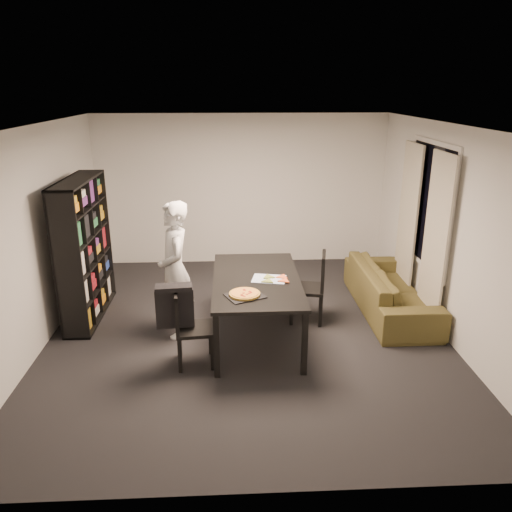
{
  "coord_description": "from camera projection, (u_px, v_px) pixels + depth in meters",
  "views": [
    {
      "loc": [
        -0.19,
        -5.84,
        3.03
      ],
      "look_at": [
        0.11,
        -0.07,
        1.05
      ],
      "focal_mm": 35.0,
      "sensor_mm": 36.0,
      "label": 1
    }
  ],
  "objects": [
    {
      "name": "room",
      "position": [
        247.0,
        235.0,
        6.08
      ],
      "size": [
        5.01,
        5.51,
        2.61
      ],
      "color": "black",
      "rests_on": "ground"
    },
    {
      "name": "window_pane",
      "position": [
        429.0,
        205.0,
        6.71
      ],
      "size": [
        0.02,
        1.4,
        1.6
      ],
      "primitive_type": "cube",
      "color": "black",
      "rests_on": "room"
    },
    {
      "name": "window_frame",
      "position": [
        429.0,
        205.0,
        6.71
      ],
      "size": [
        0.03,
        1.52,
        1.72
      ],
      "primitive_type": "cube",
      "color": "white",
      "rests_on": "room"
    },
    {
      "name": "curtain_left",
      "position": [
        435.0,
        242.0,
        6.33
      ],
      "size": [
        0.03,
        0.7,
        2.25
      ],
      "primitive_type": "cube",
      "color": "beige",
      "rests_on": "room"
    },
    {
      "name": "curtain_right",
      "position": [
        408.0,
        221.0,
        7.31
      ],
      "size": [
        0.03,
        0.7,
        2.25
      ],
      "primitive_type": "cube",
      "color": "beige",
      "rests_on": "room"
    },
    {
      "name": "bookshelf",
      "position": [
        84.0,
        250.0,
        6.66
      ],
      "size": [
        0.35,
        1.5,
        1.9
      ],
      "primitive_type": "cube",
      "color": "black",
      "rests_on": "room"
    },
    {
      "name": "dining_table",
      "position": [
        256.0,
        284.0,
        6.12
      ],
      "size": [
        1.06,
        1.9,
        0.79
      ],
      "color": "black",
      "rests_on": "room"
    },
    {
      "name": "chair_left",
      "position": [
        187.0,
        323.0,
        5.58
      ],
      "size": [
        0.46,
        0.46,
        0.9
      ],
      "rotation": [
        0.0,
        0.0,
        1.67
      ],
      "color": "black",
      "rests_on": "room"
    },
    {
      "name": "chair_right",
      "position": [
        314.0,
        283.0,
        6.62
      ],
      "size": [
        0.53,
        0.53,
        0.96
      ],
      "rotation": [
        0.0,
        0.0,
        -1.78
      ],
      "color": "black",
      "rests_on": "room"
    },
    {
      "name": "draped_jacket",
      "position": [
        175.0,
        305.0,
        5.48
      ],
      "size": [
        0.43,
        0.21,
        0.5
      ],
      "rotation": [
        0.0,
        0.0,
        1.67
      ],
      "color": "black",
      "rests_on": "chair_left"
    },
    {
      "name": "person",
      "position": [
        175.0,
        270.0,
        6.17
      ],
      "size": [
        0.55,
        0.71,
        1.73
      ],
      "primitive_type": "imported",
      "rotation": [
        0.0,
        0.0,
        -1.33
      ],
      "color": "silver",
      "rests_on": "room"
    },
    {
      "name": "baking_tray",
      "position": [
        245.0,
        296.0,
        5.58
      ],
      "size": [
        0.5,
        0.46,
        0.01
      ],
      "primitive_type": "cube",
      "rotation": [
        0.0,
        0.0,
        0.43
      ],
      "color": "black",
      "rests_on": "dining_table"
    },
    {
      "name": "pepperoni_pizza",
      "position": [
        245.0,
        294.0,
        5.58
      ],
      "size": [
        0.35,
        0.35,
        0.03
      ],
      "rotation": [
        0.0,
        0.0,
        0.38
      ],
      "color": "#AA8331",
      "rests_on": "dining_table"
    },
    {
      "name": "kitchen_towel",
      "position": [
        269.0,
        279.0,
        6.07
      ],
      "size": [
        0.45,
        0.37,
        0.01
      ],
      "primitive_type": "cube",
      "rotation": [
        0.0,
        0.0,
        -0.2
      ],
      "color": "silver",
      "rests_on": "dining_table"
    },
    {
      "name": "pizza_slices",
      "position": [
        275.0,
        279.0,
        6.05
      ],
      "size": [
        0.38,
        0.33,
        0.01
      ],
      "primitive_type": null,
      "rotation": [
        0.0,
        0.0,
        0.04
      ],
      "color": "#B39138",
      "rests_on": "dining_table"
    },
    {
      "name": "sofa",
      "position": [
        390.0,
        289.0,
        7.01
      ],
      "size": [
        0.84,
        2.14,
        0.63
      ],
      "primitive_type": "imported",
      "rotation": [
        0.0,
        0.0,
        1.57
      ],
      "color": "#44421B",
      "rests_on": "room"
    }
  ]
}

